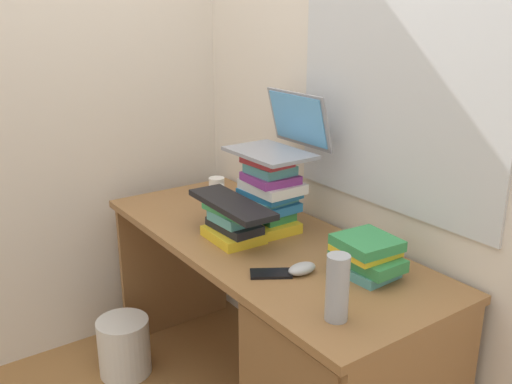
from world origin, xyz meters
The scene contains 13 objects.
wall_back centered at (0.00, 0.36, 1.30)m, with size 6.00×0.06×2.60m.
wall_left centered at (-0.91, 0.00, 1.30)m, with size 0.05×6.00×2.60m, color beige.
desk centered at (0.39, -0.02, 0.40)m, with size 1.51×0.62×0.73m.
book_stack_tall centered at (-0.07, 0.08, 0.87)m, with size 0.24×0.20×0.30m.
book_stack_keyboard_riser centered at (-0.06, -0.09, 0.79)m, with size 0.24×0.18×0.13m.
book_stack_side centered at (0.43, 0.10, 0.80)m, with size 0.23×0.19×0.13m.
laptop centered at (-0.08, 0.14, 1.09)m, with size 0.33×0.28×0.23m.
keyboard centered at (-0.07, -0.09, 0.87)m, with size 0.42×0.14×0.02m, color black.
computer_mouse centered at (0.31, -0.07, 0.75)m, with size 0.06×0.10×0.04m, color #A5A8AD.
mug centered at (-0.50, 0.11, 0.78)m, with size 0.11×0.07×0.10m.
water_bottle centered at (0.58, -0.17, 0.83)m, with size 0.07×0.07×0.20m, color #999EA5.
cell_phone centered at (0.26, -0.15, 0.74)m, with size 0.07×0.14×0.01m, color black.
wastebasket centered at (-0.51, -0.39, 0.13)m, with size 0.23×0.23×0.26m, color silver.
Camera 1 is at (1.59, -1.15, 1.57)m, focal length 39.68 mm.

